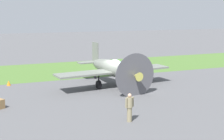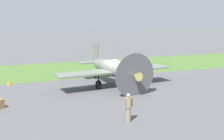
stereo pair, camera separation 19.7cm
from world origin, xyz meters
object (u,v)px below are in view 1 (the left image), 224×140
fuel_drum (136,63)px  runway_marker_cone (9,83)px  airplane_lead (113,69)px  ground_crew_chief (130,107)px

fuel_drum → runway_marker_cone: 15.98m
airplane_lead → ground_crew_chief: (2.56, 8.92, -0.67)m
fuel_drum → runway_marker_cone: bearing=18.6°
airplane_lead → ground_crew_chief: airplane_lead is taller
fuel_drum → ground_crew_chief: bearing=62.7°
ground_crew_chief → runway_marker_cone: bearing=99.6°
runway_marker_cone → ground_crew_chief: bearing=115.5°
runway_marker_cone → fuel_drum: bearing=-161.4°
ground_crew_chief → fuel_drum: 19.93m
ground_crew_chief → fuel_drum: ground_crew_chief is taller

